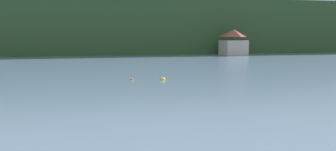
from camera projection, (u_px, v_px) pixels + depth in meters
The scene contains 4 objects.
wooded_hillside at pixel (36, 32), 124.16m from camera, with size 352.00×63.62×37.03m.
shore_building_eastcentral at pixel (233, 42), 95.87m from camera, with size 5.69×6.13×6.32m.
mooring_buoy_mid at pixel (132, 80), 43.94m from camera, with size 0.38×0.38×0.38m, color orange.
mooring_buoy_far at pixel (163, 80), 43.90m from camera, with size 0.59×0.59×0.59m, color yellow.
Camera 1 is at (-6.71, 10.62, 5.08)m, focal length 42.12 mm.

